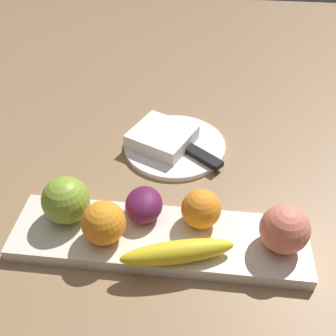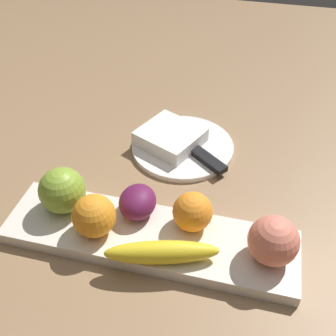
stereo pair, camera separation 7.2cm
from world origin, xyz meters
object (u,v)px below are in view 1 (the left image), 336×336
object	(u,v)px
apple	(66,200)
banana	(177,252)
fruit_tray	(159,239)
orange_near_apple	(104,223)
peach	(285,229)
dinner_plate	(175,146)
folded_napkin	(162,137)
knife	(197,153)
orange_near_banana	(201,209)
grape_bunch	(144,205)

from	to	relation	value
apple	banana	distance (m)	0.20
fruit_tray	orange_near_apple	distance (m)	0.10
peach	dinner_plate	bearing A→B (deg)	-53.17
folded_napkin	apple	bearing A→B (deg)	61.43
banana	dinner_plate	distance (m)	0.30
knife	orange_near_apple	bearing A→B (deg)	98.58
banana	knife	world-z (taller)	banana
fruit_tray	orange_near_banana	bearing A→B (deg)	-153.48
fruit_tray	orange_near_banana	xyz separation A→B (m)	(-0.06, -0.03, 0.04)
knife	folded_napkin	bearing A→B (deg)	13.43
dinner_plate	orange_near_banana	bearing A→B (deg)	106.05
apple	grape_bunch	distance (m)	0.13
grape_bunch	folded_napkin	size ratio (longest dim) A/B	0.62
peach	dinner_plate	distance (m)	0.32
dinner_plate	knife	size ratio (longest dim) A/B	1.37
folded_napkin	knife	distance (m)	0.08
apple	dinner_plate	size ratio (longest dim) A/B	0.37
peach	folded_napkin	distance (m)	0.34
orange_near_banana	knife	world-z (taller)	orange_near_banana
grape_bunch	folded_napkin	world-z (taller)	grape_bunch
grape_bunch	fruit_tray	bearing A→B (deg)	127.66
apple	folded_napkin	bearing A→B (deg)	-118.57
apple	peach	xyz separation A→B (m)	(-0.34, 0.02, -0.00)
apple	orange_near_apple	xyz separation A→B (m)	(-0.07, 0.04, -0.00)
fruit_tray	folded_napkin	size ratio (longest dim) A/B	4.04
apple	orange_near_apple	bearing A→B (deg)	152.56
fruit_tray	banana	bearing A→B (deg)	126.30
fruit_tray	folded_napkin	world-z (taller)	folded_napkin
knife	orange_near_banana	bearing A→B (deg)	132.52
grape_bunch	knife	world-z (taller)	grape_bunch
banana	apple	bearing A→B (deg)	144.97
grape_bunch	dinner_plate	size ratio (longest dim) A/B	0.34
peach	knife	size ratio (longest dim) A/B	0.49
knife	peach	bearing A→B (deg)	160.50
fruit_tray	folded_napkin	bearing A→B (deg)	-84.00
orange_near_apple	banana	bearing A→B (deg)	165.89
grape_bunch	peach	bearing A→B (deg)	169.82
fruit_tray	apple	distance (m)	0.16
fruit_tray	dinner_plate	distance (m)	0.25
banana	folded_napkin	xyz separation A→B (m)	(0.06, -0.30, -0.02)
fruit_tray	orange_near_apple	bearing A→B (deg)	10.87
grape_bunch	banana	bearing A→B (deg)	126.93
orange_near_apple	orange_near_banana	bearing A→B (deg)	-162.00
fruit_tray	peach	distance (m)	0.20
orange_near_apple	grape_bunch	world-z (taller)	orange_near_apple
apple	dinner_plate	xyz separation A→B (m)	(-0.15, -0.23, -0.06)
orange_near_apple	knife	distance (m)	0.27
peach	grape_bunch	world-z (taller)	peach
orange_near_apple	grape_bunch	distance (m)	0.08
fruit_tray	dinner_plate	world-z (taller)	fruit_tray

